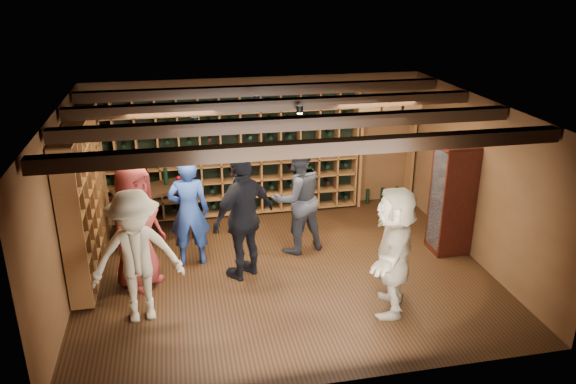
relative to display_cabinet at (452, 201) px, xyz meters
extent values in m
plane|color=#321C0E|center=(-2.71, -0.20, -0.86)|extent=(6.00, 6.00, 0.00)
plane|color=brown|center=(-2.71, 2.30, 0.39)|extent=(6.00, 0.00, 6.00)
plane|color=brown|center=(-2.71, -2.70, 0.39)|extent=(6.00, 0.00, 6.00)
plane|color=brown|center=(-5.71, -0.20, 0.39)|extent=(0.00, 5.00, 5.00)
plane|color=brown|center=(0.29, -0.20, 0.39)|extent=(0.00, 5.00, 5.00)
plane|color=black|center=(-2.71, -0.20, 1.64)|extent=(6.00, 6.00, 0.00)
cube|color=black|center=(-2.71, -1.80, 1.56)|extent=(5.90, 0.18, 0.16)
cube|color=black|center=(-2.71, -0.70, 1.56)|extent=(5.90, 0.18, 0.16)
cube|color=black|center=(-2.71, 0.40, 1.56)|extent=(5.90, 0.18, 0.16)
cube|color=black|center=(-2.71, 1.50, 1.56)|extent=(5.90, 0.18, 0.16)
cylinder|color=black|center=(-3.91, -0.20, 1.53)|extent=(0.10, 0.10, 0.10)
cylinder|color=black|center=(-2.41, 0.20, 1.53)|extent=(0.10, 0.10, 0.10)
cylinder|color=black|center=(-1.31, -0.50, 1.53)|extent=(0.10, 0.10, 0.10)
cylinder|color=black|center=(-2.91, 1.00, 1.53)|extent=(0.10, 0.10, 0.10)
cube|color=brown|center=(-3.24, 2.13, 0.29)|extent=(4.65, 0.30, 2.20)
cube|color=black|center=(-3.24, 2.13, 0.29)|extent=(4.56, 0.02, 2.16)
cube|color=brown|center=(-5.54, 0.62, 0.29)|extent=(0.30, 2.65, 2.20)
cube|color=black|center=(-5.54, 0.62, 0.29)|extent=(0.29, 0.02, 2.16)
cube|color=brown|center=(-0.31, 2.12, 0.99)|extent=(1.15, 0.32, 0.04)
cube|color=brown|center=(0.21, 2.12, 0.07)|extent=(0.05, 0.28, 1.85)
cube|color=brown|center=(-0.83, 2.12, 0.07)|extent=(0.05, 0.28, 1.85)
cube|color=tan|center=(-0.71, 2.12, 1.11)|extent=(0.40, 0.30, 0.20)
cube|color=tan|center=(-0.26, 2.12, 1.11)|extent=(0.40, 0.30, 0.20)
cube|color=tan|center=(0.09, 2.12, 1.11)|extent=(0.40, 0.30, 0.20)
cube|color=#38110B|center=(0.01, 0.00, -0.81)|extent=(0.55, 0.50, 0.10)
cube|color=#38110B|center=(0.01, 0.00, 0.04)|extent=(0.55, 0.50, 1.70)
cube|color=white|center=(-0.25, 0.00, 0.04)|extent=(0.01, 0.46, 1.60)
cube|color=#38110B|center=(0.01, 0.00, 0.04)|extent=(0.50, 0.44, 0.02)
sphere|color=#59260C|center=(-0.01, 0.00, 0.14)|extent=(0.18, 0.18, 0.18)
imported|color=navy|center=(-4.06, 0.41, -0.01)|extent=(0.64, 0.44, 1.70)
imported|color=black|center=(-2.38, 0.50, 0.04)|extent=(1.04, 0.91, 1.80)
imported|color=maroon|center=(-4.80, -0.10, 0.04)|extent=(1.00, 1.04, 1.80)
imported|color=black|center=(-3.30, -0.15, 0.08)|extent=(1.16, 1.00, 1.87)
imported|color=gray|center=(-4.76, -0.98, 0.03)|extent=(1.20, 0.76, 1.77)
imported|color=tan|center=(-1.52, -1.43, 0.01)|extent=(1.12, 1.68, 1.74)
cube|color=black|center=(-4.61, 1.30, 0.05)|extent=(1.37, 0.99, 0.05)
cube|color=black|center=(-5.06, 0.88, -0.41)|extent=(0.08, 0.08, 0.88)
cube|color=black|center=(-3.99, 1.25, -0.41)|extent=(0.08, 0.08, 0.88)
cube|color=black|center=(-5.23, 1.36, -0.41)|extent=(0.08, 0.08, 0.88)
cube|color=black|center=(-4.16, 1.73, -0.41)|extent=(0.08, 0.08, 0.88)
cylinder|color=black|center=(-4.92, 1.25, 0.21)|extent=(0.07, 0.07, 0.28)
cylinder|color=black|center=(-4.68, 1.34, 0.21)|extent=(0.07, 0.07, 0.28)
cylinder|color=black|center=(-4.39, 1.44, 0.21)|extent=(0.07, 0.07, 0.28)
camera|label=1|loc=(-4.15, -7.47, 3.34)|focal=35.00mm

